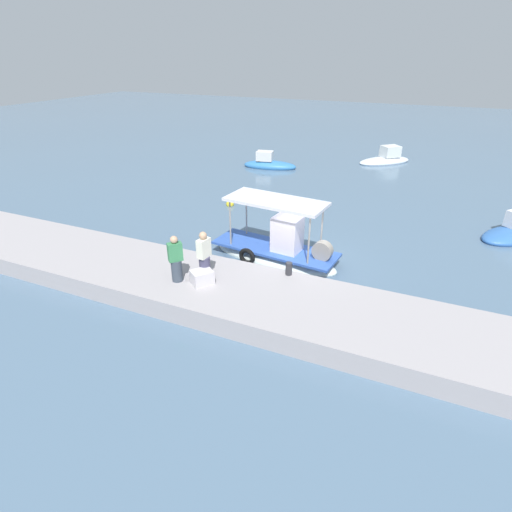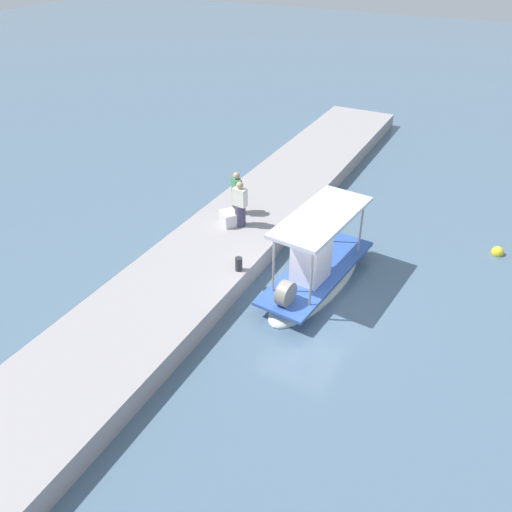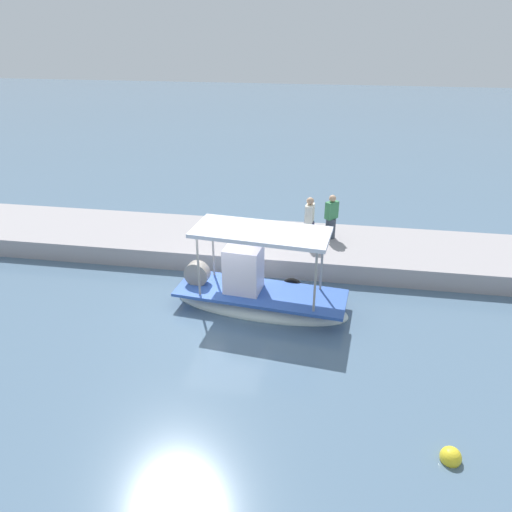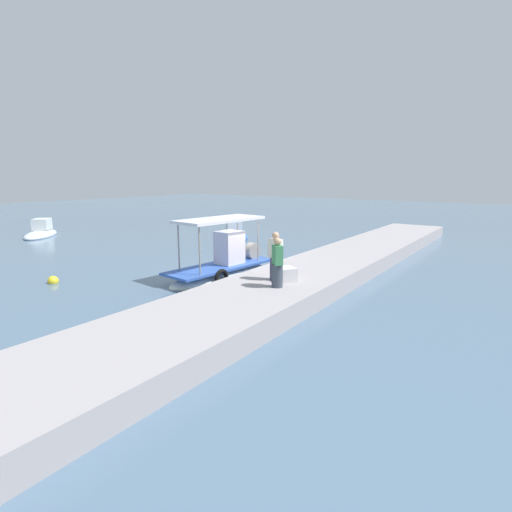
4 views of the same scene
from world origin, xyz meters
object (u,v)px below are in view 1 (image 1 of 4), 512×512
object	(u,v)px
mooring_bollard	(289,269)
moored_boat_far	(385,160)
main_fishing_boat	(277,250)
cargo_crate	(202,277)
fisherman_near_bollard	(204,257)
marker_buoy	(230,204)
moored_boat_near	(269,164)
fisherman_by_crate	(176,261)

from	to	relation	value
mooring_bollard	moored_boat_far	size ratio (longest dim) A/B	0.11
main_fishing_boat	moored_boat_far	size ratio (longest dim) A/B	1.29
main_fishing_boat	cargo_crate	world-z (taller)	main_fishing_boat
fisherman_near_bollard	marker_buoy	xyz separation A→B (m)	(-3.55, 8.86, -1.43)
fisherman_near_bollard	moored_boat_far	distance (m)	23.01
marker_buoy	moored_boat_near	distance (m)	8.80
fisherman_near_bollard	cargo_crate	xyz separation A→B (m)	(0.11, -0.41, -0.56)
fisherman_by_crate	marker_buoy	size ratio (longest dim) A/B	3.87
mooring_bollard	marker_buoy	size ratio (longest dim) A/B	1.07
main_fishing_boat	fisherman_near_bollard	distance (m)	4.00
mooring_bollard	fisherman_by_crate	bearing A→B (deg)	-150.10
cargo_crate	marker_buoy	size ratio (longest dim) A/B	1.62
mooring_bollard	moored_boat_near	xyz separation A→B (m)	(-7.33, 16.19, -0.71)
fisherman_near_bollard	moored_boat_near	world-z (taller)	fisherman_near_bollard
main_fishing_boat	mooring_bollard	xyz separation A→B (m)	(1.30, -2.21, 0.48)
fisherman_near_bollard	marker_buoy	size ratio (longest dim) A/B	4.01
fisherman_by_crate	moored_boat_near	size ratio (longest dim) A/B	0.41
fisherman_by_crate	cargo_crate	bearing A→B (deg)	10.61
cargo_crate	moored_boat_far	size ratio (longest dim) A/B	0.16
fisherman_by_crate	mooring_bollard	distance (m)	4.01
fisherman_by_crate	cargo_crate	xyz separation A→B (m)	(0.90, 0.17, -0.53)
fisherman_by_crate	moored_boat_near	world-z (taller)	fisherman_by_crate
main_fishing_boat	cargo_crate	size ratio (longest dim) A/B	7.95
cargo_crate	moored_boat_near	bearing A→B (deg)	104.88
main_fishing_boat	cargo_crate	distance (m)	4.24
cargo_crate	main_fishing_boat	bearing A→B (deg)	72.82
moored_boat_near	fisherman_by_crate	bearing A→B (deg)	-77.95
moored_boat_far	moored_boat_near	bearing A→B (deg)	-146.54
main_fishing_boat	fisherman_by_crate	distance (m)	4.82
fisherman_by_crate	mooring_bollard	world-z (taller)	fisherman_by_crate
fisherman_by_crate	cargo_crate	size ratio (longest dim) A/B	2.38
fisherman_by_crate	mooring_bollard	bearing A→B (deg)	29.90
fisherman_by_crate	mooring_bollard	xyz separation A→B (m)	(3.45, 1.98, -0.54)
marker_buoy	moored_boat_far	world-z (taller)	moored_boat_far
cargo_crate	fisherman_by_crate	bearing A→B (deg)	-169.39
fisherman_by_crate	fisherman_near_bollard	bearing A→B (deg)	36.25
moored_boat_near	moored_boat_far	bearing A→B (deg)	33.46
marker_buoy	moored_boat_far	size ratio (longest dim) A/B	0.10
mooring_bollard	marker_buoy	world-z (taller)	mooring_bollard
main_fishing_boat	mooring_bollard	bearing A→B (deg)	-59.57
fisherman_by_crate	marker_buoy	world-z (taller)	fisherman_by_crate
fisherman_near_bollard	fisherman_by_crate	distance (m)	0.98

